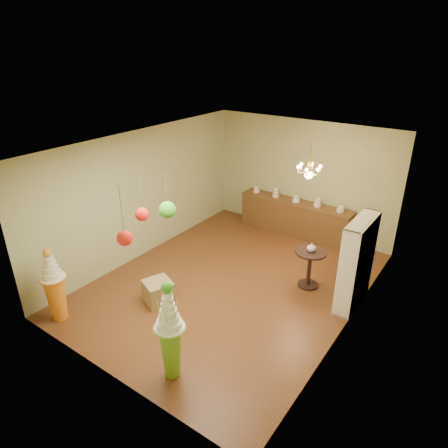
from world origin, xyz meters
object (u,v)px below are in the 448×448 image
Objects in this scene: pedestal_orange at (55,292)px; sideboard at (295,217)px; round_table at (310,264)px; pedestal_green at (170,340)px.

sideboard is (1.97, 5.82, -0.11)m from pedestal_orange.
sideboard reaches higher than round_table.
round_table is at bearing 47.83° from pedestal_orange.
pedestal_orange is (-2.67, -0.18, -0.09)m from pedestal_green.
pedestal_green is 0.56× the size of sideboard.
sideboard is 2.53m from round_table.
sideboard is (-0.70, 5.64, -0.20)m from pedestal_green.
sideboard is at bearing 123.17° from round_table.
sideboard is at bearing 71.30° from pedestal_orange.
pedestal_green is at bearing 3.89° from pedestal_orange.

